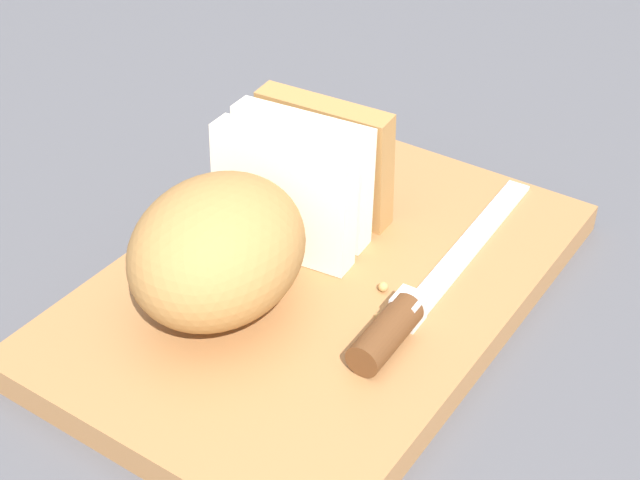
# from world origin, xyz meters

# --- Properties ---
(ground_plane) EXTENTS (3.00, 3.00, 0.00)m
(ground_plane) POSITION_xyz_m (0.00, 0.00, 0.00)
(ground_plane) COLOR #4C4C51
(cutting_board) EXTENTS (0.39, 0.27, 0.02)m
(cutting_board) POSITION_xyz_m (0.00, 0.00, 0.01)
(cutting_board) COLOR #9E6B3D
(cutting_board) RESTS_ON ground_plane
(bread_loaf) EXTENTS (0.22, 0.12, 0.09)m
(bread_loaf) POSITION_xyz_m (-0.03, 0.04, 0.07)
(bread_loaf) COLOR #A8753D
(bread_loaf) RESTS_ON cutting_board
(bread_knife) EXTENTS (0.25, 0.04, 0.02)m
(bread_knife) POSITION_xyz_m (-0.01, -0.08, 0.03)
(bread_knife) COLOR silver
(bread_knife) RESTS_ON cutting_board
(crumb_near_knife) EXTENTS (0.01, 0.01, 0.01)m
(crumb_near_knife) POSITION_xyz_m (-0.02, -0.06, 0.02)
(crumb_near_knife) COLOR tan
(crumb_near_knife) RESTS_ON cutting_board
(crumb_near_loaf) EXTENTS (0.01, 0.01, 0.01)m
(crumb_near_loaf) POSITION_xyz_m (-0.03, 0.03, 0.03)
(crumb_near_loaf) COLOR tan
(crumb_near_loaf) RESTS_ON cutting_board
(crumb_stray_left) EXTENTS (0.01, 0.01, 0.01)m
(crumb_stray_left) POSITION_xyz_m (0.01, -0.05, 0.03)
(crumb_stray_left) COLOR tan
(crumb_stray_left) RESTS_ON cutting_board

